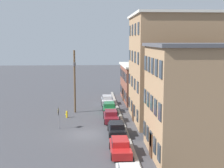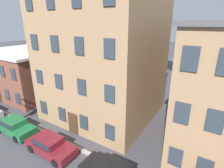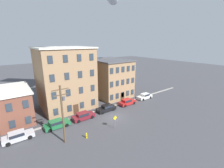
% 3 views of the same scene
% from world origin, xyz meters
% --- Properties ---
extents(kerb_strip, '(56.00, 0.36, 0.16)m').
position_xyz_m(kerb_strip, '(0.00, 4.50, 0.08)').
color(kerb_strip, '#9E998E').
rests_on(kerb_strip, ground_plane).
extents(apartment_corner, '(12.48, 10.09, 6.40)m').
position_xyz_m(apartment_corner, '(-19.60, 10.79, 3.21)').
color(apartment_corner, brown).
rests_on(apartment_corner, ground_plane).
extents(apartment_midblock, '(11.60, 10.94, 13.86)m').
position_xyz_m(apartment_midblock, '(-5.81, 11.21, 6.94)').
color(apartment_midblock, '#9E7A56').
rests_on(apartment_midblock, ground_plane).
extents(car_green, '(4.40, 1.92, 1.43)m').
position_xyz_m(car_green, '(-10.80, 3.07, 0.75)').
color(car_green, '#1E6638').
rests_on(car_green, ground_plane).
extents(car_maroon, '(4.40, 1.92, 1.43)m').
position_xyz_m(car_maroon, '(-5.59, 3.03, 0.75)').
color(car_maroon, maroon).
rests_on(car_maroon, ground_plane).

